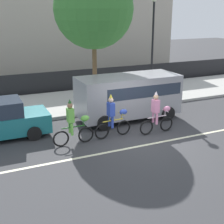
{
  "coord_description": "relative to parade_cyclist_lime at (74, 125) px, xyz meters",
  "views": [
    {
      "loc": [
        -6.05,
        -10.49,
        5.16
      ],
      "look_at": [
        -0.79,
        1.2,
        1.0
      ],
      "focal_mm": 50.0,
      "sensor_mm": 36.0,
      "label": 1
    }
  ],
  "objects": [
    {
      "name": "parade_cyclist_cobalt",
      "position": [
        1.77,
        0.07,
        0.0
      ],
      "size": [
        1.72,
        0.5,
        1.92
      ],
      "color": "black",
      "rests_on": "ground"
    },
    {
      "name": "pedestrian_onlooker",
      "position": [
        6.82,
        4.53,
        0.17
      ],
      "size": [
        0.32,
        0.2,
        1.62
      ],
      "color": "#33333D",
      "rests_on": "sidewalk_curb"
    },
    {
      "name": "road_centre_line",
      "position": [
        2.67,
        -1.26,
        -0.84
      ],
      "size": [
        36.0,
        0.14,
        0.01
      ],
      "primitive_type": "cube",
      "color": "beige",
      "rests_on": "ground"
    },
    {
      "name": "sidewalk_curb",
      "position": [
        2.67,
        5.74,
        -0.77
      ],
      "size": [
        60.0,
        5.0,
        0.15
      ],
      "primitive_type": "cube",
      "color": "#ADAAA3",
      "rests_on": "ground"
    },
    {
      "name": "parade_cyclist_pink",
      "position": [
        3.73,
        -0.29,
        0.0
      ],
      "size": [
        1.72,
        0.5,
        1.92
      ],
      "color": "black",
      "rests_on": "ground"
    },
    {
      "name": "ground_plane",
      "position": [
        2.67,
        -0.76,
        -0.84
      ],
      "size": [
        80.0,
        80.0,
        0.0
      ],
      "primitive_type": "plane",
      "color": "#38383A"
    },
    {
      "name": "parade_cyclist_lime",
      "position": [
        0.0,
        0.0,
        0.0
      ],
      "size": [
        1.72,
        0.5,
        1.92
      ],
      "color": "black",
      "rests_on": "ground"
    },
    {
      "name": "building_backdrop",
      "position": [
        -0.44,
        17.24,
        2.7
      ],
      "size": [
        28.0,
        8.0,
        7.08
      ],
      "primitive_type": "cube",
      "color": "#B2A899",
      "rests_on": "ground"
    },
    {
      "name": "parked_van_grey",
      "position": [
        3.5,
        1.94,
        0.44
      ],
      "size": [
        5.0,
        2.22,
        2.18
      ],
      "color": "#99999E",
      "rests_on": "ground"
    },
    {
      "name": "street_tree_near_lamp",
      "position": [
        2.58,
        4.27,
        4.42
      ],
      "size": [
        4.07,
        4.07,
        7.16
      ],
      "color": "brown",
      "rests_on": "sidewalk_curb"
    },
    {
      "name": "street_lamp_post",
      "position": [
        6.26,
        4.48,
        3.15
      ],
      "size": [
        0.36,
        0.36,
        5.86
      ],
      "color": "black",
      "rests_on": "sidewalk_curb"
    },
    {
      "name": "fence_line",
      "position": [
        2.67,
        8.64,
        -0.14
      ],
      "size": [
        40.0,
        0.08,
        1.4
      ],
      "primitive_type": "cube",
      "color": "black",
      "rests_on": "ground"
    }
  ]
}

